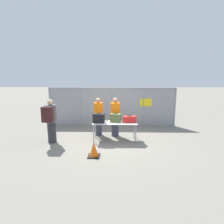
% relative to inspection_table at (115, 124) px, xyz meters
% --- Properties ---
extents(ground_plane, '(120.00, 120.00, 0.00)m').
position_rel_inspection_table_xyz_m(ground_plane, '(-0.17, 0.15, -0.69)').
color(ground_plane, slate).
extents(fence_section, '(6.65, 0.07, 2.02)m').
position_rel_inspection_table_xyz_m(fence_section, '(-0.16, 2.37, 0.37)').
color(fence_section, gray).
rests_on(fence_section, ground_plane).
extents(inspection_table, '(1.73, 0.73, 0.75)m').
position_rel_inspection_table_xyz_m(inspection_table, '(0.00, 0.00, 0.00)').
color(inspection_table, silver).
rests_on(inspection_table, ground_plane).
extents(suitcase_black, '(0.46, 0.33, 0.38)m').
position_rel_inspection_table_xyz_m(suitcase_black, '(-0.62, -0.07, 0.24)').
color(suitcase_black, black).
rests_on(suitcase_black, inspection_table).
extents(suitcase_olive, '(0.44, 0.34, 0.35)m').
position_rel_inspection_table_xyz_m(suitcase_olive, '(0.03, 0.09, 0.22)').
color(suitcase_olive, '#566033').
rests_on(suitcase_olive, inspection_table).
extents(suitcase_red, '(0.53, 0.32, 0.27)m').
position_rel_inspection_table_xyz_m(suitcase_red, '(0.59, 0.02, 0.18)').
color(suitcase_red, red).
rests_on(suitcase_red, inspection_table).
extents(traveler_hooded, '(0.42, 0.64, 1.68)m').
position_rel_inspection_table_xyz_m(traveler_hooded, '(-2.42, -0.34, 0.24)').
color(traveler_hooded, '#2D2D33').
rests_on(traveler_hooded, ground_plane).
extents(security_worker_near, '(0.41, 0.41, 1.66)m').
position_rel_inspection_table_xyz_m(security_worker_near, '(0.02, 0.60, 0.17)').
color(security_worker_near, '#383D4C').
rests_on(security_worker_near, ground_plane).
extents(security_worker_far, '(0.41, 0.41, 1.64)m').
position_rel_inspection_table_xyz_m(security_worker_far, '(-0.72, 0.70, 0.16)').
color(security_worker_far, '#383D4C').
rests_on(security_worker_far, ground_plane).
extents(utility_trailer, '(3.70, 1.96, 0.63)m').
position_rel_inspection_table_xyz_m(utility_trailer, '(1.59, 3.62, -0.31)').
color(utility_trailer, '#4C6B47').
rests_on(utility_trailer, ground_plane).
extents(traffic_cone, '(0.37, 0.37, 0.47)m').
position_rel_inspection_table_xyz_m(traffic_cone, '(-0.64, -1.53, -0.47)').
color(traffic_cone, black).
rests_on(traffic_cone, ground_plane).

